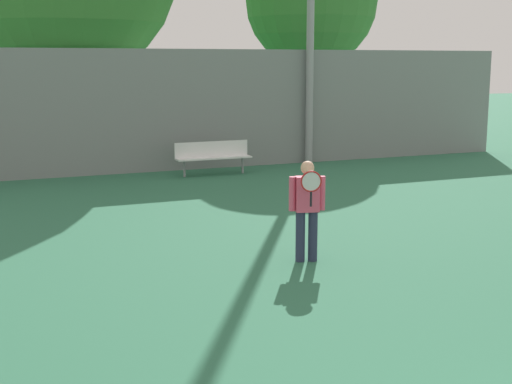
% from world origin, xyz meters
% --- Properties ---
extents(tennis_player, '(0.53, 0.47, 1.52)m').
position_xyz_m(tennis_player, '(0.62, 6.75, 0.85)').
color(tennis_player, '#282D47').
rests_on(tennis_player, ground_plane).
extents(bench_courtside_near, '(2.03, 0.40, 0.87)m').
position_xyz_m(bench_courtside_near, '(2.12, 15.12, 0.55)').
color(bench_courtside_near, white).
rests_on(bench_courtside_near, ground_plane).
extents(back_fence, '(24.31, 0.06, 3.29)m').
position_xyz_m(back_fence, '(0.00, 16.24, 1.64)').
color(back_fence, gray).
rests_on(back_fence, ground_plane).
extents(tree_green_broad, '(4.45, 4.45, 7.19)m').
position_xyz_m(tree_green_broad, '(7.31, 19.63, 4.94)').
color(tree_green_broad, brown).
rests_on(tree_green_broad, ground_plane).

